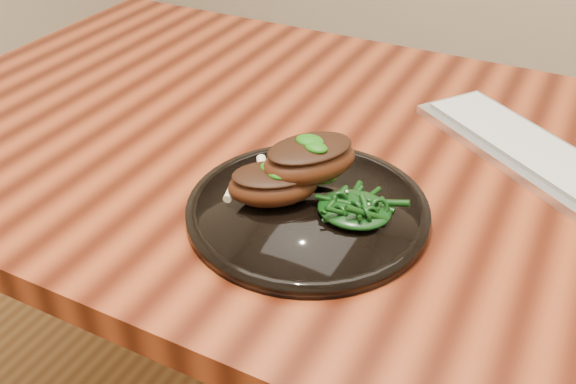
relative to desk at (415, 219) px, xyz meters
The scene contains 7 objects.
desk is the anchor object (origin of this frame).
plate 0.21m from the desk, 118.66° to the right, with size 0.29×0.29×0.02m.
lamb_chop_front 0.25m from the desk, 126.96° to the right, with size 0.12×0.12×0.05m.
lamb_chop_back 0.22m from the desk, 127.06° to the right, with size 0.13×0.14×0.05m.
herb_smear 0.19m from the desk, 140.71° to the right, with size 0.09×0.06×0.01m, color #0B4507.
greens_heap 0.20m from the desk, 101.87° to the right, with size 0.09×0.08×0.03m.
keyboard 0.18m from the desk, 32.23° to the left, with size 0.38×0.32×0.02m.
Camera 1 is at (0.17, -0.72, 1.20)m, focal length 40.00 mm.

